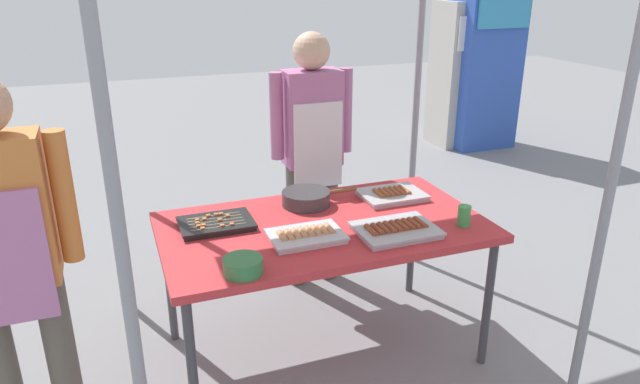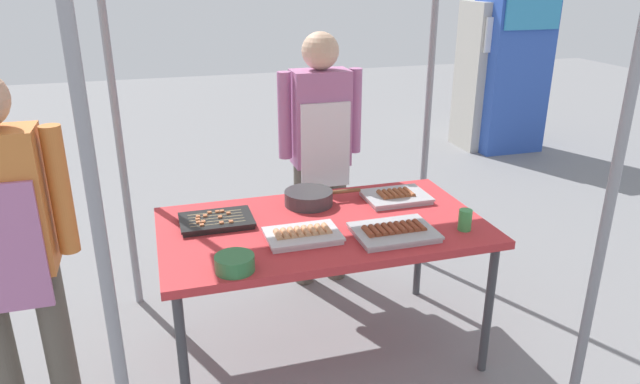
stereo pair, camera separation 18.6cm
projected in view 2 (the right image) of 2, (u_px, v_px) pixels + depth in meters
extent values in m
plane|color=slate|center=(323.00, 350.00, 3.14)|extent=(18.00, 18.00, 0.00)
cube|color=#C63338|center=(323.00, 227.00, 2.88)|extent=(1.60, 0.90, 0.04)
cylinder|color=#3F3F44|center=(184.00, 364.00, 2.47)|extent=(0.04, 0.04, 0.71)
cylinder|color=#3F3F44|center=(488.00, 310.00, 2.86)|extent=(0.04, 0.04, 0.71)
cylinder|color=#3F3F44|center=(173.00, 277.00, 3.16)|extent=(0.04, 0.04, 0.71)
cylinder|color=#3F3F44|center=(419.00, 243.00, 3.56)|extent=(0.04, 0.04, 0.71)
cylinder|color=gray|center=(103.00, 259.00, 1.78)|extent=(0.04, 0.04, 2.19)
cylinder|color=gray|center=(611.00, 195.00, 2.28)|extent=(0.04, 0.04, 2.19)
cylinder|color=gray|center=(118.00, 130.00, 3.21)|extent=(0.04, 0.04, 2.19)
cylinder|color=gray|center=(428.00, 109.00, 3.72)|extent=(0.04, 0.04, 2.19)
cube|color=silver|center=(303.00, 237.00, 2.70)|extent=(0.33, 0.23, 0.02)
cube|color=silver|center=(303.00, 234.00, 2.70)|extent=(0.35, 0.24, 0.01)
cylinder|color=tan|center=(278.00, 235.00, 2.66)|extent=(0.03, 0.09, 0.03)
cylinder|color=tan|center=(285.00, 234.00, 2.67)|extent=(0.03, 0.09, 0.03)
cylinder|color=tan|center=(292.00, 233.00, 2.68)|extent=(0.03, 0.09, 0.03)
cylinder|color=tan|center=(299.00, 233.00, 2.69)|extent=(0.03, 0.09, 0.03)
cylinder|color=tan|center=(306.00, 232.00, 2.70)|extent=(0.03, 0.09, 0.03)
cylinder|color=tan|center=(313.00, 231.00, 2.71)|extent=(0.03, 0.09, 0.03)
cylinder|color=tan|center=(320.00, 230.00, 2.72)|extent=(0.03, 0.09, 0.03)
cylinder|color=tan|center=(327.00, 229.00, 2.73)|extent=(0.03, 0.09, 0.03)
cube|color=black|center=(216.00, 222.00, 2.86)|extent=(0.35, 0.24, 0.02)
cube|color=black|center=(216.00, 219.00, 2.86)|extent=(0.36, 0.25, 0.01)
cylinder|color=tan|center=(218.00, 224.00, 2.79)|extent=(0.27, 0.01, 0.01)
cube|color=#B7663D|center=(202.00, 226.00, 2.77)|extent=(0.02, 0.02, 0.02)
cube|color=#B7663D|center=(231.00, 223.00, 2.81)|extent=(0.02, 0.02, 0.02)
cube|color=#B7663D|center=(221.00, 224.00, 2.80)|extent=(0.02, 0.02, 0.02)
cylinder|color=tan|center=(217.00, 221.00, 2.82)|extent=(0.27, 0.01, 0.01)
cube|color=#B7663D|center=(203.00, 223.00, 2.81)|extent=(0.02, 0.02, 0.02)
cube|color=#B7663D|center=(198.00, 223.00, 2.80)|extent=(0.02, 0.02, 0.02)
cylinder|color=tan|center=(216.00, 218.00, 2.86)|extent=(0.27, 0.01, 0.01)
cube|color=#B7663D|center=(198.00, 220.00, 2.83)|extent=(0.02, 0.02, 0.02)
cube|color=#B7663D|center=(220.00, 218.00, 2.86)|extent=(0.02, 0.02, 0.02)
cylinder|color=tan|center=(215.00, 216.00, 2.89)|extent=(0.27, 0.01, 0.01)
cube|color=#B7663D|center=(198.00, 218.00, 2.87)|extent=(0.02, 0.02, 0.02)
cube|color=#B7663D|center=(228.00, 214.00, 2.91)|extent=(0.02, 0.02, 0.02)
cube|color=#B7663D|center=(205.00, 217.00, 2.88)|extent=(0.02, 0.02, 0.02)
cylinder|color=tan|center=(214.00, 213.00, 2.92)|extent=(0.27, 0.01, 0.01)
cube|color=#B7663D|center=(209.00, 213.00, 2.91)|extent=(0.02, 0.02, 0.02)
cube|color=#B7663D|center=(217.00, 213.00, 2.93)|extent=(0.02, 0.02, 0.02)
cube|color=#B7663D|center=(222.00, 212.00, 2.93)|extent=(0.02, 0.02, 0.02)
cube|color=#ADADB2|center=(394.00, 234.00, 2.74)|extent=(0.37, 0.28, 0.02)
cube|color=#ADADB2|center=(394.00, 231.00, 2.73)|extent=(0.38, 0.29, 0.01)
cylinder|color=brown|center=(368.00, 232.00, 2.69)|extent=(0.03, 0.11, 0.03)
cylinder|color=brown|center=(375.00, 231.00, 2.70)|extent=(0.03, 0.11, 0.03)
cylinder|color=brown|center=(381.00, 231.00, 2.71)|extent=(0.03, 0.11, 0.03)
cylinder|color=brown|center=(388.00, 230.00, 2.72)|extent=(0.03, 0.11, 0.03)
cylinder|color=brown|center=(394.00, 229.00, 2.73)|extent=(0.03, 0.11, 0.03)
cylinder|color=brown|center=(401.00, 228.00, 2.74)|extent=(0.03, 0.11, 0.03)
cylinder|color=brown|center=(407.00, 227.00, 2.75)|extent=(0.03, 0.11, 0.03)
cylinder|color=brown|center=(413.00, 226.00, 2.75)|extent=(0.03, 0.11, 0.03)
cylinder|color=brown|center=(419.00, 226.00, 2.76)|extent=(0.03, 0.11, 0.03)
cube|color=#ADADB2|center=(396.00, 198.00, 3.17)|extent=(0.33, 0.25, 0.02)
cube|color=#ADADB2|center=(396.00, 195.00, 3.16)|extent=(0.35, 0.26, 0.01)
cylinder|color=#9E512D|center=(383.00, 195.00, 3.14)|extent=(0.03, 0.12, 0.03)
cylinder|color=#9E512D|center=(388.00, 195.00, 3.14)|extent=(0.03, 0.12, 0.03)
cylinder|color=#9E512D|center=(393.00, 194.00, 3.15)|extent=(0.03, 0.12, 0.03)
cylinder|color=#9E512D|center=(399.00, 194.00, 3.16)|extent=(0.03, 0.12, 0.03)
cylinder|color=#9E512D|center=(404.00, 193.00, 3.17)|extent=(0.03, 0.12, 0.03)
cylinder|color=#9E512D|center=(409.00, 192.00, 3.18)|extent=(0.03, 0.12, 0.03)
cylinder|color=#38383A|center=(309.00, 198.00, 3.09)|extent=(0.26, 0.26, 0.08)
cylinder|color=brown|center=(346.00, 191.00, 3.14)|extent=(0.16, 0.02, 0.02)
cylinder|color=#386B33|center=(309.00, 193.00, 3.08)|extent=(0.24, 0.24, 0.01)
cylinder|color=#33723F|center=(235.00, 263.00, 2.41)|extent=(0.17, 0.17, 0.07)
cylinder|color=#3F994C|center=(465.00, 220.00, 2.78)|extent=(0.06, 0.06, 0.10)
cylinder|color=#595147|center=(304.00, 225.00, 3.69)|extent=(0.12, 0.12, 0.81)
cylinder|color=#595147|center=(336.00, 221.00, 3.75)|extent=(0.12, 0.12, 0.81)
cube|color=#B26B9E|center=(320.00, 118.00, 3.47)|extent=(0.34, 0.20, 0.57)
cube|color=white|center=(326.00, 146.00, 3.43)|extent=(0.30, 0.02, 0.52)
cylinder|color=#B26B9E|center=(285.00, 116.00, 3.41)|extent=(0.08, 0.08, 0.52)
cylinder|color=#B26B9E|center=(355.00, 111.00, 3.52)|extent=(0.08, 0.08, 0.52)
sphere|color=#D8B293|center=(320.00, 51.00, 3.33)|extent=(0.22, 0.22, 0.22)
cylinder|color=#595147|center=(3.00, 361.00, 2.41)|extent=(0.12, 0.12, 0.81)
cylinder|color=#595147|center=(60.00, 351.00, 2.47)|extent=(0.12, 0.12, 0.81)
cube|color=#B26B9E|center=(0.00, 250.00, 2.14)|extent=(0.30, 0.02, 0.52)
cylinder|color=#CC7233|center=(60.00, 191.00, 2.24)|extent=(0.08, 0.08, 0.52)
cube|color=#B7B2A8|center=(493.00, 76.00, 6.54)|extent=(0.73, 0.51, 1.62)
cube|color=white|center=(513.00, 34.00, 6.12)|extent=(0.66, 0.03, 0.36)
cube|color=#2D51B2|center=(510.00, 64.00, 6.37)|extent=(0.71, 0.54, 1.92)
cube|color=#338CBF|center=(534.00, 11.00, 5.91)|extent=(0.64, 0.03, 0.36)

